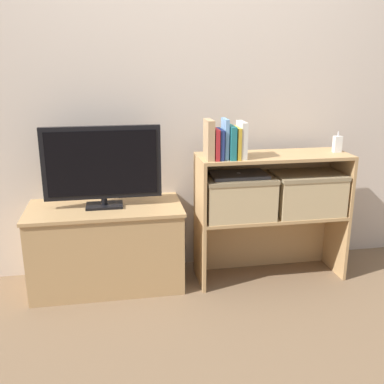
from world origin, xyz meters
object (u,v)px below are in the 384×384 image
at_px(storage_basket_left, 238,195).
at_px(storage_basket_right, 307,191).
at_px(book_skyblue, 225,139).
at_px(laptop, 239,175).
at_px(tv_stand, 107,246).
at_px(book_ivory, 242,140).
at_px(book_crimson, 215,144).
at_px(tv, 102,165).
at_px(book_mustard, 237,143).
at_px(book_navy, 220,144).
at_px(book_teal, 231,142).
at_px(book_tan, 209,140).
at_px(baby_monitor, 337,144).

distance_m(storage_basket_left, storage_basket_right, 0.45).
height_order(book_skyblue, laptop, book_skyblue).
distance_m(tv_stand, book_ivory, 1.06).
height_order(book_crimson, storage_basket_right, book_crimson).
relative_size(tv, storage_basket_left, 1.61).
relative_size(tv, book_mustard, 3.77).
bearing_deg(book_navy, book_mustard, 0.00).
bearing_deg(storage_basket_left, book_teal, -145.53).
relative_size(book_navy, book_mustard, 0.96).
height_order(storage_basket_left, storage_basket_right, same).
distance_m(book_crimson, storage_basket_right, 0.70).
bearing_deg(book_navy, book_tan, 180.00).
bearing_deg(book_mustard, book_navy, 180.00).
bearing_deg(book_crimson, book_navy, 0.00).
bearing_deg(book_crimson, book_tan, 180.00).
relative_size(storage_basket_left, laptop, 1.26).
relative_size(book_tan, book_teal, 1.19).
height_order(tv_stand, storage_basket_right, storage_basket_right).
distance_m(storage_basket_left, laptop, 0.13).
xyz_separation_m(tv, book_navy, (0.69, -0.11, 0.12)).
bearing_deg(book_ivory, book_navy, 180.00).
relative_size(book_crimson, book_skyblue, 0.77).
bearing_deg(laptop, tv_stand, 175.20).
distance_m(tv, storage_basket_right, 1.29).
distance_m(tv_stand, baby_monitor, 1.58).
bearing_deg(book_teal, storage_basket_left, 34.47).
distance_m(book_mustard, baby_monitor, 0.68).
bearing_deg(book_mustard, book_crimson, 180.00).
distance_m(book_tan, storage_basket_right, 0.75).
bearing_deg(book_ivory, storage_basket_left, 89.14).
xyz_separation_m(book_crimson, baby_monitor, (0.80, 0.06, -0.04)).
height_order(book_teal, book_ivory, book_ivory).
distance_m(tv_stand, book_skyblue, 0.99).
bearing_deg(book_ivory, baby_monitor, 5.41).
bearing_deg(tv_stand, book_teal, -8.68).
distance_m(book_ivory, storage_basket_left, 0.36).
height_order(book_mustard, baby_monitor, book_mustard).
bearing_deg(tv_stand, book_navy, -9.49).
relative_size(book_navy, book_teal, 0.91).
height_order(book_mustard, book_ivory, book_ivory).
xyz_separation_m(book_tan, laptop, (0.20, 0.05, -0.23)).
bearing_deg(storage_basket_right, laptop, 180.00).
bearing_deg(baby_monitor, book_ivory, -174.59).
distance_m(tv_stand, storage_basket_left, 0.88).
relative_size(tv, storage_basket_right, 1.61).
distance_m(tv_stand, tv, 0.52).
xyz_separation_m(book_skyblue, laptop, (0.10, 0.05, -0.23)).
distance_m(book_tan, book_navy, 0.07).
height_order(tv, baby_monitor, tv).
xyz_separation_m(book_navy, storage_basket_right, (0.59, 0.05, -0.33)).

